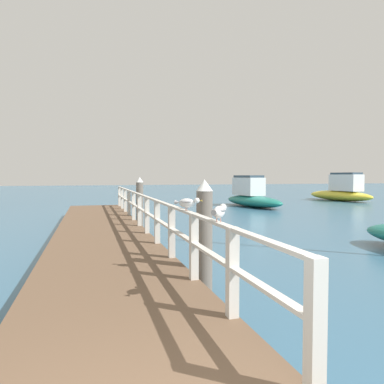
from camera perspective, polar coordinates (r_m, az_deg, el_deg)
pier_deck at (r=10.91m, az=-13.93°, el=-7.30°), size 2.55×18.67×0.54m
pier_railing at (r=10.89m, az=-7.69°, el=-2.51°), size 0.12×17.19×1.02m
dock_piling_near at (r=6.36m, az=1.95°, el=-7.26°), size 0.29×0.29×2.06m
dock_piling_far at (r=14.41m, az=-8.17°, el=-1.76°), size 0.29×0.29×2.06m
seagull_foreground at (r=4.50m, az=4.27°, el=-3.01°), size 0.33×0.41×0.21m
seagull_background at (r=5.93m, az=-0.73°, el=-1.65°), size 0.40×0.33×0.21m
boat_3 at (r=25.28m, az=9.30°, el=-0.65°), size 2.63×6.28×2.14m
boat_5 at (r=33.06m, az=22.34°, el=0.09°), size 2.70×6.80×2.37m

